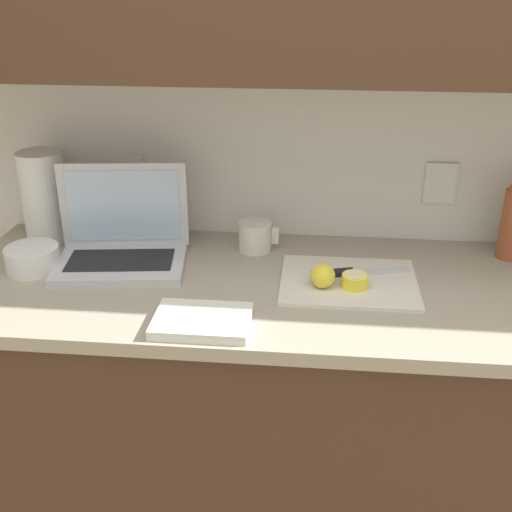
{
  "coord_description": "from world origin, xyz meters",
  "views": [
    {
      "loc": [
        -0.18,
        -1.49,
        1.68
      ],
      "look_at": [
        -0.32,
        -0.01,
        1.01
      ],
      "focal_mm": 45.0,
      "sensor_mm": 36.0,
      "label": 1
    }
  ],
  "objects_px": {
    "measuring_cup": "(255,236)",
    "paper_towel_roll": "(44,196)",
    "cutting_board": "(349,281)",
    "lemon_half_cut": "(355,281)",
    "laptop": "(122,240)",
    "knife": "(344,273)",
    "lemon_whole_beside": "(323,276)",
    "bowl_white": "(32,258)"
  },
  "relations": [
    {
      "from": "paper_towel_roll",
      "to": "laptop",
      "type": "bearing_deg",
      "value": -26.2
    },
    {
      "from": "laptop",
      "to": "bowl_white",
      "type": "height_order",
      "value": "laptop"
    },
    {
      "from": "measuring_cup",
      "to": "knife",
      "type": "bearing_deg",
      "value": -32.56
    },
    {
      "from": "cutting_board",
      "to": "bowl_white",
      "type": "bearing_deg",
      "value": -179.77
    },
    {
      "from": "cutting_board",
      "to": "bowl_white",
      "type": "height_order",
      "value": "bowl_white"
    },
    {
      "from": "bowl_white",
      "to": "measuring_cup",
      "type": "bearing_deg",
      "value": 18.01
    },
    {
      "from": "bowl_white",
      "to": "laptop",
      "type": "bearing_deg",
      "value": 20.75
    },
    {
      "from": "lemon_half_cut",
      "to": "lemon_whole_beside",
      "type": "xyz_separation_m",
      "value": [
        -0.08,
        -0.01,
        0.01
      ]
    },
    {
      "from": "cutting_board",
      "to": "lemon_half_cut",
      "type": "height_order",
      "value": "lemon_half_cut"
    },
    {
      "from": "lemon_whole_beside",
      "to": "paper_towel_roll",
      "type": "xyz_separation_m",
      "value": [
        -0.82,
        0.26,
        0.09
      ]
    },
    {
      "from": "lemon_half_cut",
      "to": "cutting_board",
      "type": "bearing_deg",
      "value": 109.32
    },
    {
      "from": "lemon_half_cut",
      "to": "bowl_white",
      "type": "distance_m",
      "value": 0.86
    },
    {
      "from": "cutting_board",
      "to": "knife",
      "type": "xyz_separation_m",
      "value": [
        -0.01,
        0.03,
        0.01
      ]
    },
    {
      "from": "lemon_half_cut",
      "to": "lemon_whole_beside",
      "type": "height_order",
      "value": "lemon_whole_beside"
    },
    {
      "from": "laptop",
      "to": "measuring_cup",
      "type": "distance_m",
      "value": 0.38
    },
    {
      "from": "laptop",
      "to": "knife",
      "type": "distance_m",
      "value": 0.62
    },
    {
      "from": "bowl_white",
      "to": "cutting_board",
      "type": "bearing_deg",
      "value": 0.23
    },
    {
      "from": "laptop",
      "to": "bowl_white",
      "type": "distance_m",
      "value": 0.24
    },
    {
      "from": "lemon_half_cut",
      "to": "measuring_cup",
      "type": "xyz_separation_m",
      "value": [
        -0.28,
        0.22,
        0.02
      ]
    },
    {
      "from": "laptop",
      "to": "lemon_half_cut",
      "type": "height_order",
      "value": "laptop"
    },
    {
      "from": "knife",
      "to": "lemon_whole_beside",
      "type": "distance_m",
      "value": 0.09
    },
    {
      "from": "laptop",
      "to": "bowl_white",
      "type": "bearing_deg",
      "value": -166.65
    },
    {
      "from": "lemon_half_cut",
      "to": "measuring_cup",
      "type": "bearing_deg",
      "value": 140.98
    },
    {
      "from": "lemon_half_cut",
      "to": "laptop",
      "type": "bearing_deg",
      "value": 169.39
    },
    {
      "from": "cutting_board",
      "to": "bowl_white",
      "type": "distance_m",
      "value": 0.85
    },
    {
      "from": "knife",
      "to": "paper_towel_roll",
      "type": "relative_size",
      "value": 1.01
    },
    {
      "from": "lemon_half_cut",
      "to": "paper_towel_roll",
      "type": "height_order",
      "value": "paper_towel_roll"
    },
    {
      "from": "knife",
      "to": "paper_towel_roll",
      "type": "bearing_deg",
      "value": 151.32
    },
    {
      "from": "measuring_cup",
      "to": "laptop",
      "type": "bearing_deg",
      "value": -163.74
    },
    {
      "from": "lemon_half_cut",
      "to": "measuring_cup",
      "type": "distance_m",
      "value": 0.36
    },
    {
      "from": "measuring_cup",
      "to": "paper_towel_roll",
      "type": "xyz_separation_m",
      "value": [
        -0.63,
        0.03,
        0.09
      ]
    },
    {
      "from": "cutting_board",
      "to": "lemon_whole_beside",
      "type": "height_order",
      "value": "lemon_whole_beside"
    },
    {
      "from": "knife",
      "to": "lemon_half_cut",
      "type": "xyz_separation_m",
      "value": [
        0.02,
        -0.06,
        0.01
      ]
    },
    {
      "from": "cutting_board",
      "to": "lemon_half_cut",
      "type": "distance_m",
      "value": 0.05
    },
    {
      "from": "lemon_whole_beside",
      "to": "bowl_white",
      "type": "xyz_separation_m",
      "value": [
        -0.78,
        0.04,
        -0.01
      ]
    },
    {
      "from": "lemon_half_cut",
      "to": "bowl_white",
      "type": "height_order",
      "value": "bowl_white"
    },
    {
      "from": "bowl_white",
      "to": "paper_towel_roll",
      "type": "distance_m",
      "value": 0.24
    },
    {
      "from": "lemon_whole_beside",
      "to": "bowl_white",
      "type": "bearing_deg",
      "value": 176.94
    },
    {
      "from": "knife",
      "to": "lemon_whole_beside",
      "type": "height_order",
      "value": "lemon_whole_beside"
    },
    {
      "from": "cutting_board",
      "to": "lemon_half_cut",
      "type": "bearing_deg",
      "value": -70.68
    },
    {
      "from": "knife",
      "to": "cutting_board",
      "type": "bearing_deg",
      "value": -83.17
    },
    {
      "from": "cutting_board",
      "to": "lemon_whole_beside",
      "type": "relative_size",
      "value": 5.64
    }
  ]
}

